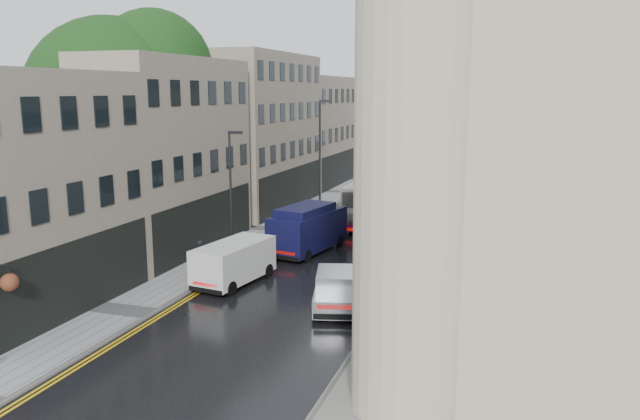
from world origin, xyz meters
The scene contains 16 objects.
road centered at (0.00, 27.50, 0.01)m, with size 9.00×85.00×0.02m, color black.
left_sidewalk centered at (-5.85, 27.50, 0.06)m, with size 2.70×85.00×0.12m, color gray.
right_sidewalk centered at (5.40, 27.50, 0.06)m, with size 1.80×85.00×0.12m, color slate.
old_shop_row centered at (-9.45, 30.00, 6.00)m, with size 4.50×56.00×12.00m, color gray, non-canonical shape.
modern_block centered at (10.30, 26.00, 7.00)m, with size 8.00×40.00×14.00m, color #C4AF92, non-canonical shape.
church_spire centered at (0.50, 82.00, 20.00)m, with size 6.40×6.40×40.00m, color #766B5D, non-canonical shape.
tree_near centered at (-12.50, 20.00, 6.95)m, with size 10.56×10.56×13.89m, color black, non-canonical shape.
tree_far centered at (-12.20, 33.00, 6.23)m, with size 9.24×9.24×12.46m, color black, non-canonical shape.
cream_bus centered at (-0.99, 29.97, 1.57)m, with size 2.59×11.39×3.11m, color beige, non-canonical shape.
white_lorry centered at (2.84, 19.85, 2.03)m, with size 2.30×7.66×4.02m, color white, non-canonical shape.
silver_hatchback centered at (2.12, 12.62, 0.84)m, with size 1.91×4.36×1.64m, color silver, non-canonical shape.
white_van centered at (-4.30, 14.55, 1.07)m, with size 1.99×4.63×2.10m, color silver, non-canonical shape.
navy_van centered at (-3.10, 21.10, 1.46)m, with size 2.26×5.66×2.89m, color #0E0E33, non-canonical shape.
pedestrian centered at (-5.67, 17.28, 0.91)m, with size 0.57×0.38×1.58m, color black.
lamp_post_near centered at (-4.91, 19.44, 3.64)m, with size 0.79×0.18×7.04m, color black, non-canonical shape.
lamp_post_far centered at (-4.98, 35.10, 4.33)m, with size 0.95×0.21×8.43m, color black, non-canonical shape.
Camera 1 is at (9.87, -10.48, 9.28)m, focal length 35.00 mm.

